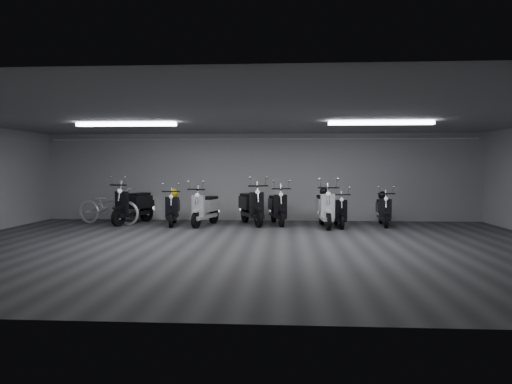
# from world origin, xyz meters

# --- Properties ---
(floor) EXTENTS (14.00, 10.00, 0.01)m
(floor) POSITION_xyz_m (0.00, 0.00, -0.01)
(floor) COLOR #39383B
(floor) RESTS_ON ground
(ceiling) EXTENTS (14.00, 10.00, 0.01)m
(ceiling) POSITION_xyz_m (0.00, 0.00, 2.80)
(ceiling) COLOR gray
(ceiling) RESTS_ON ground
(back_wall) EXTENTS (14.00, 0.01, 2.80)m
(back_wall) POSITION_xyz_m (0.00, 5.00, 1.40)
(back_wall) COLOR #ADAEB0
(back_wall) RESTS_ON ground
(front_wall) EXTENTS (14.00, 0.01, 2.80)m
(front_wall) POSITION_xyz_m (0.00, -5.00, 1.40)
(front_wall) COLOR #ADAEB0
(front_wall) RESTS_ON ground
(fluor_strip_left) EXTENTS (2.40, 0.18, 0.08)m
(fluor_strip_left) POSITION_xyz_m (-3.00, 1.00, 2.74)
(fluor_strip_left) COLOR white
(fluor_strip_left) RESTS_ON ceiling
(fluor_strip_right) EXTENTS (2.40, 0.18, 0.08)m
(fluor_strip_right) POSITION_xyz_m (3.00, 1.00, 2.74)
(fluor_strip_right) COLOR white
(fluor_strip_right) RESTS_ON ceiling
(conduit) EXTENTS (13.60, 0.05, 0.05)m
(conduit) POSITION_xyz_m (0.00, 4.92, 2.62)
(conduit) COLOR white
(conduit) RESTS_ON back_wall
(scooter_0) EXTENTS (1.31, 2.11, 1.49)m
(scooter_0) POSITION_xyz_m (-3.80, 3.80, 0.75)
(scooter_0) COLOR black
(scooter_0) RESTS_ON floor
(scooter_1) EXTENTS (0.82, 1.79, 1.28)m
(scooter_1) POSITION_xyz_m (-2.52, 3.56, 0.64)
(scooter_1) COLOR black
(scooter_1) RESTS_ON floor
(scooter_2) EXTENTS (1.07, 1.92, 1.36)m
(scooter_2) POSITION_xyz_m (-1.54, 3.48, 0.68)
(scooter_2) COLOR silver
(scooter_2) RESTS_ON floor
(scooter_3) EXTENTS (1.35, 2.08, 1.47)m
(scooter_3) POSITION_xyz_m (-0.20, 3.81, 0.74)
(scooter_3) COLOR black
(scooter_3) RESTS_ON floor
(scooter_5) EXTENTS (0.97, 1.92, 1.37)m
(scooter_5) POSITION_xyz_m (0.57, 3.87, 0.68)
(scooter_5) COLOR black
(scooter_5) RESTS_ON floor
(scooter_6) EXTENTS (0.76, 1.97, 1.44)m
(scooter_6) POSITION_xyz_m (1.94, 3.35, 0.72)
(scooter_6) COLOR white
(scooter_6) RESTS_ON floor
(scooter_7) EXTENTS (0.60, 1.62, 1.19)m
(scooter_7) POSITION_xyz_m (2.35, 3.45, 0.60)
(scooter_7) COLOR black
(scooter_7) RESTS_ON floor
(scooter_8) EXTENTS (0.66, 1.66, 1.21)m
(scooter_8) POSITION_xyz_m (3.67, 3.74, 0.61)
(scooter_8) COLOR black
(scooter_8) RESTS_ON floor
(bicycle) EXTENTS (2.20, 1.24, 1.35)m
(bicycle) POSITION_xyz_m (-4.50, 3.67, 0.67)
(bicycle) COLOR white
(bicycle) RESTS_ON floor
(helmet_0) EXTENTS (0.24, 0.24, 0.24)m
(helmet_0) POSITION_xyz_m (1.92, 3.62, 1.01)
(helmet_0) COLOR black
(helmet_0) RESTS_ON scooter_6
(helmet_1) EXTENTS (0.26, 0.26, 0.26)m
(helmet_1) POSITION_xyz_m (3.69, 3.97, 0.88)
(helmet_1) COLOR black
(helmet_1) RESTS_ON scooter_8
(helmet_2) EXTENTS (0.28, 0.28, 0.28)m
(helmet_2) POSITION_xyz_m (-2.55, 3.80, 0.93)
(helmet_2) COLOR yellow
(helmet_2) RESTS_ON scooter_1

